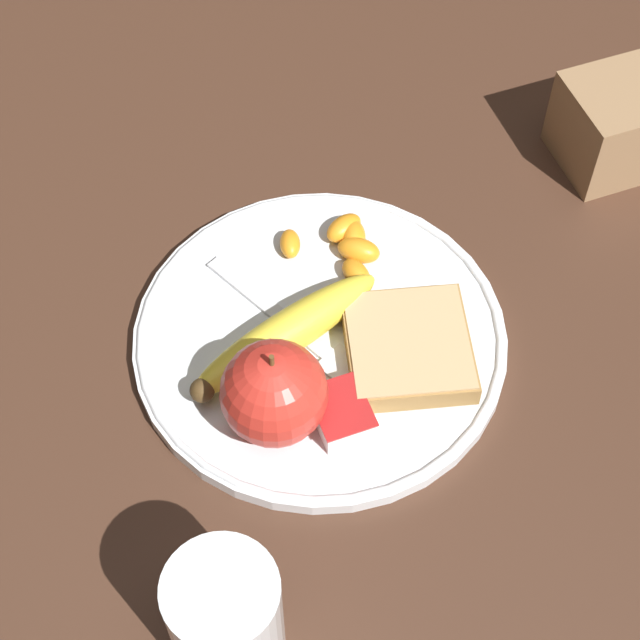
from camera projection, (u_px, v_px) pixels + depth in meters
ground_plane at (320, 343)px, 0.83m from camera, size 3.00×3.00×0.00m
plate at (320, 338)px, 0.82m from camera, size 0.29×0.29×0.01m
juice_glass at (226, 618)px, 0.66m from camera, size 0.07×0.07×0.10m
apple at (274, 393)px, 0.74m from camera, size 0.08×0.08×0.09m
banana at (286, 337)px, 0.79m from camera, size 0.08×0.17×0.03m
bread_slice at (408, 348)px, 0.80m from camera, size 0.12×0.11×0.02m
fork at (309, 340)px, 0.81m from camera, size 0.17×0.10×0.00m
jam_packet at (341, 413)px, 0.76m from camera, size 0.05×0.04×0.02m
orange_segment_0 at (356, 274)px, 0.84m from camera, size 0.03×0.02×0.02m
orange_segment_1 at (354, 236)px, 0.86m from camera, size 0.04×0.03×0.02m
orange_segment_2 at (344, 228)px, 0.86m from camera, size 0.03×0.04×0.02m
orange_segment_3 at (359, 250)px, 0.85m from camera, size 0.04×0.04×0.02m
orange_segment_4 at (290, 244)px, 0.86m from camera, size 0.03×0.02×0.02m
condiment_caddy at (613, 126)px, 0.90m from camera, size 0.08×0.08×0.08m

